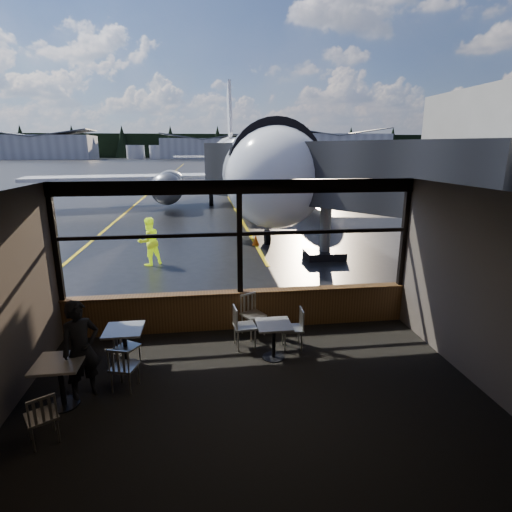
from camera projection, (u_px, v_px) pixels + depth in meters
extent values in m
plane|color=black|center=(204.00, 163.00, 124.48)|extent=(520.00, 520.00, 0.00)
cube|color=black|center=(257.00, 403.00, 6.70)|extent=(8.00, 6.00, 0.01)
cube|color=#38332D|center=(258.00, 195.00, 5.80)|extent=(8.00, 6.00, 0.04)
cube|color=#4F453F|center=(491.00, 295.00, 6.76)|extent=(0.04, 6.00, 3.50)
cube|color=#4F453F|center=(306.00, 441.00, 3.38)|extent=(8.00, 0.04, 3.50)
cube|color=#4C2F17|center=(240.00, 310.00, 9.46)|extent=(8.00, 0.28, 0.90)
cube|color=black|center=(239.00, 187.00, 8.71)|extent=(8.00, 0.18, 0.30)
cube|color=black|center=(55.00, 243.00, 8.50)|extent=(0.12, 0.12, 2.60)
cube|color=black|center=(240.00, 238.00, 9.01)|extent=(0.12, 0.12, 2.60)
cube|color=black|center=(404.00, 233.00, 9.51)|extent=(0.12, 0.12, 2.60)
cube|color=black|center=(239.00, 234.00, 8.98)|extent=(8.00, 0.10, 0.08)
imported|color=black|center=(81.00, 350.00, 6.71)|extent=(0.76, 0.71, 1.75)
imported|color=#BFF219|center=(149.00, 241.00, 14.59)|extent=(1.09, 1.05, 1.76)
cone|color=#E04C07|center=(256.00, 240.00, 17.78)|extent=(0.33, 0.33, 0.45)
cylinder|color=silver|center=(136.00, 152.00, 179.23)|extent=(8.00, 8.00, 6.00)
cylinder|color=silver|center=(158.00, 152.00, 180.51)|extent=(8.00, 8.00, 6.00)
cylinder|color=silver|center=(181.00, 152.00, 181.79)|extent=(8.00, 8.00, 6.00)
cube|color=black|center=(202.00, 146.00, 209.10)|extent=(360.00, 3.00, 12.00)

